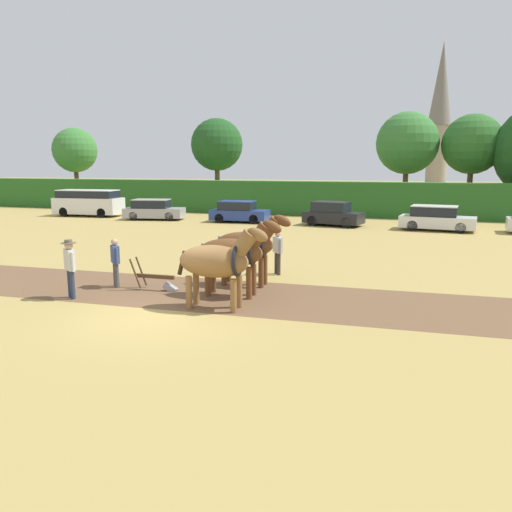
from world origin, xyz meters
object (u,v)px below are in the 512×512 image
tree_center (473,144)px  plow (159,281)px  church_spire (440,114)px  parked_van (88,203)px  draft_horse_trail_left (248,245)px  farmer_at_plow (115,259)px  parked_car_center (333,214)px  parked_car_center_left (239,212)px  tree_center_left (407,143)px  farmer_onlooker_left (70,264)px  tree_left (217,145)px  parked_car_center_right (436,219)px  tree_far_left (75,150)px  draft_horse_lead_right (234,252)px  parked_car_left (154,210)px  farmer_beside_team (278,249)px  draft_horse_lead_left (218,261)px

tree_center → plow: (-11.83, -30.72, -5.30)m
church_spire → parked_van: bearing=-119.6°
church_spire → draft_horse_trail_left: size_ratio=7.97×
church_spire → farmer_at_plow: church_spire is taller
parked_car_center → parked_car_center_left: bearing=-168.5°
tree_center_left → farmer_onlooker_left: tree_center_left is taller
farmer_at_plow → plow: bearing=-44.2°
tree_left → farmer_at_plow: bearing=-74.3°
tree_center → parked_car_center_right: size_ratio=1.75×
tree_far_left → parked_car_center_right: size_ratio=1.67×
farmer_onlooker_left → draft_horse_lead_right: bearing=-33.6°
farmer_at_plow → parked_car_left: farmer_at_plow is taller
plow → parked_van: 25.84m
tree_center_left → plow: size_ratio=5.31×
farmer_beside_team → farmer_onlooker_left: size_ratio=0.90×
tree_left → draft_horse_lead_right: (12.12, -28.40, -4.38)m
draft_horse_trail_left → farmer_at_plow: bearing=-160.9°
tree_center → draft_horse_trail_left: bearing=-107.7°
tree_center → parked_car_left: size_ratio=1.76×
tree_far_left → tree_left: 16.02m
tree_center_left → draft_horse_trail_left: (-4.24, -29.32, -4.39)m
draft_horse_trail_left → parked_car_center: (-0.00, 17.54, -0.62)m
farmer_onlooker_left → tree_far_left: bearing=72.1°
church_spire → parked_car_left: church_spire is taller
parked_van → parked_car_center: size_ratio=1.32×
church_spire → plow: bearing=-98.7°
tree_left → parked_car_center_left: size_ratio=1.98×
plow → farmer_onlooker_left: bearing=-142.5°
tree_far_left → draft_horse_trail_left: tree_far_left is taller
tree_left → parked_car_center_right: bearing=-28.2°
tree_left → tree_center_left: (16.31, 2.38, 0.03)m
tree_center_left → parked_car_center_right: (2.24, -12.32, -5.04)m
farmer_at_plow → parked_car_center_right: bearing=15.1°
draft_horse_lead_left → parked_car_center_right: size_ratio=0.59×
draft_horse_lead_right → draft_horse_lead_left: bearing=-90.3°
plow → draft_horse_lead_left: bearing=-29.6°
draft_horse_lead_left → draft_horse_trail_left: (-0.10, 2.91, 0.02)m
tree_center → farmer_onlooker_left: 35.54m
draft_horse_lead_right → farmer_onlooker_left: 4.94m
tree_far_left → church_spire: church_spire is taller
farmer_onlooker_left → parked_car_center: (4.54, 20.78, -0.31)m
tree_center_left → parked_van: tree_center_left is taller
tree_center → parked_car_center_left: 20.32m
church_spire → parked_car_center: (-7.80, -48.26, -10.61)m
tree_center → parked_car_center_right: bearing=-103.1°
parked_car_center → church_spire: bearing=92.7°
tree_left → parked_car_center_right: 21.63m
farmer_onlooker_left → parked_car_left: bearing=58.2°
tree_center → parked_car_center_left: bearing=-144.0°
draft_horse_lead_right → farmer_at_plow: size_ratio=1.71×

